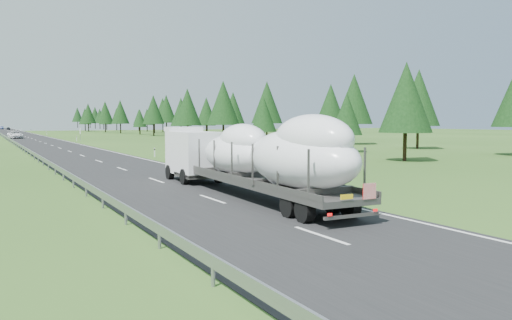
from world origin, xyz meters
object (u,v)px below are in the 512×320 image
highway_sign (80,132)px  distant_car_blue (1,128)px  boat_truck (252,154)px  distant_van (15,135)px  distant_car_dark (8,128)px

highway_sign → distant_car_blue: 169.37m
highway_sign → distant_car_blue: size_ratio=0.55×
boat_truck → distant_car_blue: 249.56m
distant_car_blue → distant_van: bearing=-96.1°
boat_truck → distant_van: 102.89m
distant_car_dark → distant_car_blue: size_ratio=0.78×
highway_sign → boat_truck: boat_truck is taller
boat_truck → distant_car_dark: 231.13m
distant_van → distant_car_blue: size_ratio=1.30×
highway_sign → distant_car_dark: size_ratio=0.70×
highway_sign → distant_van: bearing=114.8°
distant_van → distant_car_blue: 146.80m
distant_van → distant_car_dark: bearing=84.5°
highway_sign → distant_car_dark: highway_sign is taller
highway_sign → distant_van: 24.67m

